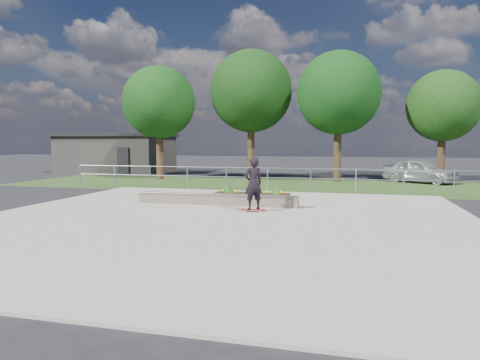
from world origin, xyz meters
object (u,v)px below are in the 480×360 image
Objects in this scene: skateboarder at (253,184)px; planter_bed at (251,195)px; grind_ledge at (216,199)px; parked_car at (420,171)px.

planter_bed is at bearing 104.10° from skateboarder.
grind_ledge is 1.46× the size of parked_car.
skateboarder is (1.65, -1.19, 0.73)m from grind_ledge.
parked_car reaches higher than planter_bed.
planter_bed is at bearing 61.44° from grind_ledge.
skateboarder is at bearing -35.77° from grind_ledge.
skateboarder is (0.73, -2.89, 0.75)m from planter_bed.
grind_ledge is 3.34× the size of skateboarder.
skateboarder reaches higher than parked_car.
planter_bed is 12.60m from parked_car.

